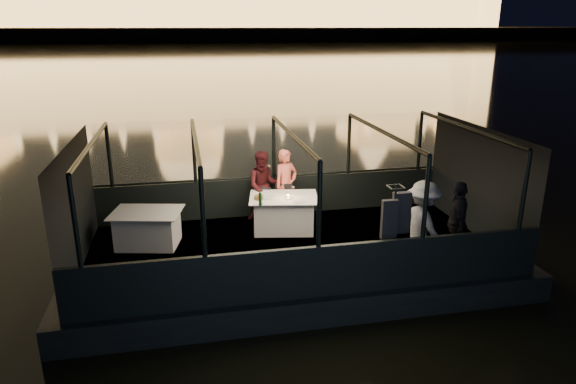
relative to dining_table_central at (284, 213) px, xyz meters
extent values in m
plane|color=black|center=(-0.02, 79.05, -0.89)|extent=(500.00, 500.00, 0.00)
cube|color=black|center=(-0.02, -0.95, -0.89)|extent=(8.60, 4.40, 1.00)
cube|color=black|center=(-0.02, -0.95, -0.41)|extent=(8.00, 4.00, 0.04)
cube|color=black|center=(-0.02, 1.05, 0.06)|extent=(8.00, 0.08, 0.90)
cube|color=black|center=(-0.02, -2.95, 0.06)|extent=(8.00, 0.08, 0.90)
cube|color=#423D33|center=(-0.02, 209.05, 0.11)|extent=(400.00, 140.00, 6.00)
cube|color=white|center=(0.00, 0.00, 0.00)|extent=(1.62, 1.29, 0.77)
cube|color=silver|center=(-2.85, -0.23, 0.00)|extent=(1.55, 1.26, 0.72)
cube|color=black|center=(-0.36, 0.45, 0.06)|extent=(0.46, 0.46, 0.80)
cube|color=black|center=(0.13, 0.45, 0.06)|extent=(0.50, 0.50, 0.85)
imported|color=#EE6B56|center=(0.20, 0.72, 0.36)|extent=(0.69, 0.60, 1.62)
imported|color=#3A1014|center=(-0.31, 0.72, 0.36)|extent=(0.80, 0.63, 1.61)
imported|color=white|center=(2.09, -2.32, 0.47)|extent=(0.86, 1.20, 1.68)
imported|color=black|center=(2.82, -2.22, 0.47)|extent=(0.71, 1.02, 1.60)
cylinder|color=black|center=(-0.57, -0.42, 0.53)|extent=(0.07, 0.07, 0.32)
cylinder|color=brown|center=(-0.55, -0.06, 0.42)|extent=(0.23, 0.23, 0.08)
cylinder|color=#FF903F|center=(0.08, -0.11, 0.42)|extent=(0.07, 0.07, 0.08)
cylinder|color=silver|center=(0.25, -0.38, 0.39)|extent=(0.33, 0.33, 0.02)
cylinder|color=silver|center=(-0.34, -0.02, 0.39)|extent=(0.33, 0.33, 0.02)
camera|label=1|loc=(-2.03, -10.23, 3.89)|focal=32.00mm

